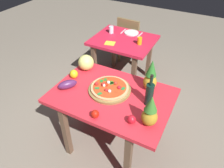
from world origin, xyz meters
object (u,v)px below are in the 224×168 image
dining_chair (130,38)px  bell_pepper (74,74)px  wine_bottle (149,94)px  napkin_folded (110,43)px  drinking_glass_juice (140,41)px  eggplant (68,84)px  pizza_board (110,90)px  pineapple_right (150,112)px  pizza (109,87)px  fork_utensil (123,31)px  background_table (123,47)px  drinking_glass_water (111,30)px  display_table (112,101)px  knife_utensil (140,35)px  tomato_beside_pepper (95,114)px  pineapple_left (151,77)px  tomato_at_corner (132,119)px  melon (86,63)px  dinner_plate (131,33)px

dining_chair → bell_pepper: bearing=95.5°
wine_bottle → napkin_folded: 1.29m
drinking_glass_juice → eggplant: bearing=-103.0°
pizza_board → pineapple_right: 0.57m
pizza → fork_utensil: pizza is taller
background_table → pineapple_right: 1.65m
drinking_glass_water → fork_utensil: bearing=42.9°
display_table → bell_pepper: bell_pepper is taller
drinking_glass_juice → fork_utensil: 0.47m
display_table → fork_utensil: 1.51m
bell_pepper → napkin_folded: (-0.03, 0.90, -0.04)m
knife_utensil → tomato_beside_pepper: bearing=-79.1°
pineapple_left → fork_utensil: (-0.84, 1.15, -0.15)m
pizza_board → tomato_at_corner: 0.47m
melon → drinking_glass_water: bearing=101.9°
dinner_plate → napkin_folded: 0.47m
pizza → dinner_plate: pizza is taller
tomato_at_corner → eggplant: bearing=170.6°
eggplant → tomato_at_corner: (0.77, -0.13, -0.01)m
pizza → knife_utensil: size_ratio=2.13×
pineapple_right → bell_pepper: (-0.96, 0.25, -0.09)m
bell_pepper → dinner_plate: bearing=85.8°
wine_bottle → knife_utensil: wine_bottle is taller
eggplant → dinner_plate: (0.05, 1.53, -0.04)m
display_table → melon: bearing=151.1°
pizza_board → pineapple_right: bearing=-25.1°
pizza_board → fork_utensil: pizza_board is taller
pizza_board → eggplant: eggplant is taller
eggplant → pineapple_right: bearing=-4.6°
tomato_at_corner → wine_bottle: bearing=81.2°
drinking_glass_juice → napkin_folded: bearing=-155.1°
pineapple_left → dinner_plate: size_ratio=1.55×
eggplant → tomato_at_corner: 0.78m
melon → tomato_beside_pepper: 0.77m
pineapple_left → eggplant: size_ratio=1.71×
background_table → wine_bottle: bearing=-54.9°
pizza_board → napkin_folded: 1.04m
pineapple_right → knife_utensil: 1.76m
pizza_board → dinner_plate: pizza_board is taller
drinking_glass_juice → napkin_folded: 0.42m
wine_bottle → fork_utensil: size_ratio=1.84×
pizza_board → melon: 0.48m
display_table → background_table: size_ratio=1.34×
background_table → tomato_beside_pepper: tomato_beside_pepper is taller
eggplant → fork_utensil: 1.53m
eggplant → drinking_glass_water: (-0.23, 1.39, 0.01)m
dinner_plate → napkin_folded: bearing=-106.6°
bell_pepper → pineapple_right: bearing=-14.8°
pineapple_right → eggplant: pineapple_right is taller
bell_pepper → wine_bottle: bearing=-1.1°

